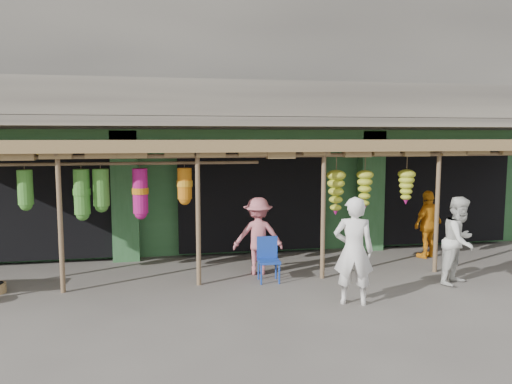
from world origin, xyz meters
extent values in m
plane|color=#514C47|center=(0.00, 0.00, 0.00)|extent=(80.00, 80.00, 0.00)
cube|color=gray|center=(0.00, 5.00, 5.00)|extent=(16.00, 6.00, 4.00)
cube|color=#2D6033|center=(0.00, 5.15, 1.50)|extent=(16.00, 5.70, 3.00)
cube|color=gray|center=(0.00, 1.65, 3.20)|extent=(16.00, 0.90, 0.22)
cube|color=gray|center=(0.00, 1.25, 3.70)|extent=(16.00, 0.10, 0.80)
cube|color=#2D6033|center=(0.00, 2.05, 2.85)|extent=(16.00, 0.35, 0.35)
cube|color=yellow|center=(-5.00, 1.97, 2.75)|extent=(1.70, 0.06, 0.55)
cube|color=#B21414|center=(-5.00, 1.93, 2.75)|extent=(1.30, 0.02, 0.30)
cube|color=black|center=(-5.00, 3.00, 1.35)|extent=(3.60, 2.00, 2.50)
cube|color=black|center=(0.00, 3.00, 1.35)|extent=(3.60, 2.00, 2.50)
cube|color=black|center=(5.00, 3.00, 1.35)|extent=(3.60, 2.00, 2.50)
cube|color=#2D6033|center=(-3.00, 2.05, 1.50)|extent=(0.60, 0.35, 3.00)
cube|color=#2D6033|center=(3.00, 2.05, 1.50)|extent=(0.60, 0.35, 3.00)
cylinder|color=brown|center=(-4.00, -0.20, 1.30)|extent=(0.09, 0.09, 2.60)
cylinder|color=brown|center=(-1.50, -0.20, 1.30)|extent=(0.09, 0.09, 2.60)
cylinder|color=brown|center=(1.00, -0.20, 1.30)|extent=(0.09, 0.09, 2.60)
cylinder|color=brown|center=(3.50, -0.20, 1.30)|extent=(0.09, 0.09, 2.60)
cylinder|color=brown|center=(-0.25, -0.20, 2.50)|extent=(12.90, 0.08, 0.08)
cylinder|color=brown|center=(-3.00, 0.20, 2.35)|extent=(5.50, 0.06, 0.06)
cube|color=brown|center=(0.00, 0.90, 2.68)|extent=(14.00, 2.70, 0.22)
cylinder|color=#17399A|center=(-0.31, -0.41, 0.20)|extent=(0.04, 0.04, 0.40)
cylinder|color=#17399A|center=(0.05, -0.43, 0.20)|extent=(0.04, 0.04, 0.40)
cylinder|color=#17399A|center=(-0.29, -0.06, 0.20)|extent=(0.04, 0.04, 0.40)
cylinder|color=#17399A|center=(0.06, -0.07, 0.20)|extent=(0.04, 0.04, 0.40)
cube|color=#17399A|center=(-0.12, -0.24, 0.42)|extent=(0.43, 0.43, 0.05)
cube|color=#17399A|center=(-0.12, -0.04, 0.65)|extent=(0.42, 0.06, 0.45)
imported|color=silver|center=(1.02, -1.79, 0.93)|extent=(0.79, 0.64, 1.86)
imported|color=silver|center=(3.48, -1.08, 0.86)|extent=(1.05, 1.00, 1.72)
imported|color=orange|center=(4.00, 1.00, 0.80)|extent=(1.02, 0.75, 1.61)
imported|color=#C3676F|center=(-0.22, 0.37, 0.81)|extent=(1.10, 0.70, 1.61)
camera|label=1|loc=(-2.18, -9.65, 2.87)|focal=35.00mm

